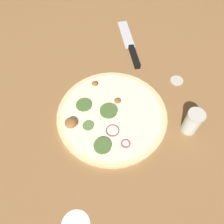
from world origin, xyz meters
name	(u,v)px	position (x,y,z in m)	size (l,w,h in m)	color
ground_plane	(112,115)	(0.00, 0.00, 0.00)	(3.00, 3.00, 0.00)	olive
pizza	(111,115)	(0.00, 0.00, 0.01)	(0.35, 0.35, 0.03)	beige
knife	(132,49)	(0.09, 0.30, 0.01)	(0.07, 0.29, 0.02)	silver
spice_jar	(192,122)	(0.24, -0.05, 0.04)	(0.05, 0.05, 0.09)	silver
loose_cap	(177,80)	(0.24, 0.14, 0.00)	(0.05, 0.05, 0.01)	beige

